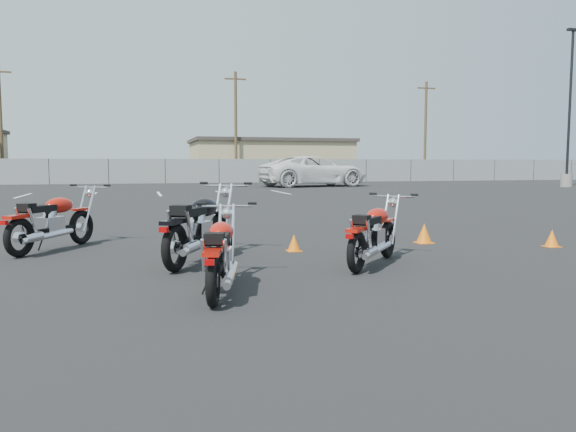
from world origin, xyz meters
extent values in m
plane|color=black|center=(0.00, 0.00, 0.00)|extent=(120.00, 120.00, 0.00)
torus|color=black|center=(-2.98, 3.04, 0.31)|extent=(0.42, 0.58, 0.62)
cylinder|color=silver|center=(-2.98, 3.04, 0.31)|extent=(0.17, 0.19, 0.16)
torus|color=black|center=(-3.76, 1.77, 0.31)|extent=(0.42, 0.58, 0.62)
cylinder|color=silver|center=(-3.76, 1.77, 0.31)|extent=(0.17, 0.19, 0.16)
cube|color=black|center=(-3.37, 2.40, 0.35)|extent=(0.65, 0.97, 0.06)
cube|color=silver|center=(-3.40, 2.36, 0.41)|extent=(0.45, 0.48, 0.31)
cylinder|color=silver|center=(-3.40, 2.36, 0.60)|extent=(0.31, 0.33, 0.27)
ellipsoid|color=#B3150B|center=(-3.27, 2.56, 0.74)|extent=(0.58, 0.67, 0.26)
cube|color=black|center=(-3.53, 2.14, 0.72)|extent=(0.52, 0.62, 0.10)
cube|color=black|center=(-3.67, 1.92, 0.76)|extent=(0.29, 0.28, 0.12)
cube|color=#B3150B|center=(-3.77, 1.75, 0.63)|extent=(0.38, 0.46, 0.05)
cube|color=#B3150B|center=(-2.98, 3.04, 0.63)|extent=(0.30, 0.37, 0.04)
cylinder|color=silver|center=(-3.58, 1.83, 0.56)|extent=(0.14, 0.19, 0.40)
cylinder|color=silver|center=(-3.79, 1.96, 0.56)|extent=(0.14, 0.19, 0.40)
cylinder|color=silver|center=(-3.39, 2.05, 0.29)|extent=(0.67, 1.01, 0.13)
cylinder|color=silver|center=(-3.57, 1.77, 0.31)|extent=(0.30, 0.37, 0.14)
cylinder|color=silver|center=(-2.84, 3.09, 0.64)|extent=(0.25, 0.37, 0.81)
cylinder|color=silver|center=(-2.99, 3.19, 0.64)|extent=(0.25, 0.37, 0.81)
sphere|color=silver|center=(-2.83, 3.28, 0.90)|extent=(0.23, 0.23, 0.16)
cylinder|color=silver|center=(-2.82, 3.30, 1.01)|extent=(0.63, 0.40, 0.03)
cylinder|color=black|center=(-2.52, 3.09, 1.05)|extent=(0.12, 0.10, 0.04)
cylinder|color=black|center=(-3.13, 3.47, 1.05)|extent=(0.12, 0.10, 0.04)
cylinder|color=black|center=(-3.55, 2.39, 0.15)|extent=(0.15, 0.11, 0.31)
cube|color=#990505|center=(-3.91, 1.52, 0.56)|extent=(0.12, 0.11, 0.06)
torus|color=black|center=(-0.74, 1.33, 0.33)|extent=(0.43, 0.63, 0.66)
cylinder|color=silver|center=(-0.74, 1.33, 0.33)|extent=(0.18, 0.21, 0.18)
torus|color=black|center=(-1.53, -0.06, 0.33)|extent=(0.43, 0.63, 0.66)
cylinder|color=silver|center=(-1.53, -0.06, 0.33)|extent=(0.18, 0.21, 0.18)
cube|color=black|center=(-1.13, 0.64, 0.37)|extent=(0.66, 1.06, 0.07)
cube|color=silver|center=(-1.16, 0.59, 0.44)|extent=(0.47, 0.52, 0.33)
cylinder|color=silver|center=(-1.16, 0.59, 0.64)|extent=(0.33, 0.35, 0.29)
ellipsoid|color=black|center=(-1.04, 0.81, 0.79)|extent=(0.61, 0.72, 0.28)
cube|color=black|center=(-1.30, 0.35, 0.77)|extent=(0.55, 0.67, 0.11)
cube|color=black|center=(-1.43, 0.11, 0.81)|extent=(0.31, 0.29, 0.13)
cube|color=black|center=(-1.54, -0.08, 0.68)|extent=(0.40, 0.50, 0.05)
cube|color=black|center=(-0.74, 1.33, 0.68)|extent=(0.31, 0.40, 0.04)
cylinder|color=silver|center=(-1.33, 0.02, 0.60)|extent=(0.15, 0.20, 0.43)
cylinder|color=silver|center=(-1.56, 0.15, 0.60)|extent=(0.15, 0.20, 0.43)
cylinder|color=silver|center=(-1.14, 0.26, 0.31)|extent=(0.68, 1.10, 0.14)
cylinder|color=silver|center=(-1.32, -0.04, 0.33)|extent=(0.31, 0.40, 0.15)
cylinder|color=silver|center=(-0.59, 1.40, 0.68)|extent=(0.26, 0.41, 0.87)
cylinder|color=silver|center=(-0.76, 1.49, 0.68)|extent=(0.26, 0.41, 0.87)
sphere|color=silver|center=(-0.59, 1.60, 0.97)|extent=(0.24, 0.24, 0.18)
cylinder|color=silver|center=(-0.58, 1.62, 1.08)|extent=(0.69, 0.41, 0.03)
cylinder|color=black|center=(-0.26, 1.41, 1.12)|extent=(0.13, 0.10, 0.04)
cylinder|color=black|center=(-0.93, 1.79, 1.12)|extent=(0.13, 0.10, 0.04)
cylinder|color=black|center=(-1.32, 0.62, 0.16)|extent=(0.16, 0.11, 0.33)
cube|color=#990505|center=(-1.68, -0.32, 0.60)|extent=(0.13, 0.11, 0.07)
torus|color=black|center=(-0.96, -0.74, 0.28)|extent=(0.23, 0.56, 0.55)
cylinder|color=silver|center=(-0.96, -0.74, 0.28)|extent=(0.12, 0.16, 0.15)
torus|color=black|center=(-1.28, -2.03, 0.28)|extent=(0.23, 0.56, 0.55)
cylinder|color=silver|center=(-1.28, -2.03, 0.28)|extent=(0.12, 0.16, 0.15)
cube|color=black|center=(-1.12, -1.38, 0.31)|extent=(0.32, 0.96, 0.06)
cube|color=silver|center=(-1.13, -1.43, 0.37)|extent=(0.33, 0.40, 0.28)
cylinder|color=silver|center=(-1.13, -1.43, 0.53)|extent=(0.23, 0.27, 0.24)
ellipsoid|color=#B3150B|center=(-1.08, -1.22, 0.66)|extent=(0.40, 0.58, 0.23)
cube|color=black|center=(-1.19, -1.65, 0.64)|extent=(0.35, 0.55, 0.09)
cube|color=black|center=(-1.24, -1.87, 0.68)|extent=(0.24, 0.21, 0.11)
cube|color=#B3150B|center=(-1.28, -2.05, 0.56)|extent=(0.25, 0.41, 0.05)
cube|color=#B3150B|center=(-0.96, -0.74, 0.56)|extent=(0.19, 0.33, 0.04)
cylinder|color=silver|center=(-1.14, -1.92, 0.50)|extent=(0.09, 0.17, 0.36)
cylinder|color=silver|center=(-1.35, -1.87, 0.50)|extent=(0.09, 0.17, 0.36)
cylinder|color=silver|center=(-1.04, -1.68, 0.26)|extent=(0.33, 1.00, 0.12)
cylinder|color=silver|center=(-1.11, -1.97, 0.28)|extent=(0.19, 0.34, 0.12)
cylinder|color=silver|center=(-0.85, -0.65, 0.57)|extent=(0.13, 0.37, 0.72)
cylinder|color=silver|center=(-1.01, -0.61, 0.57)|extent=(0.13, 0.37, 0.72)
sphere|color=silver|center=(-0.89, -0.49, 0.81)|extent=(0.18, 0.18, 0.15)
cylinder|color=silver|center=(-0.89, -0.47, 0.90)|extent=(0.63, 0.18, 0.03)
cylinder|color=black|center=(-0.58, -0.57, 0.94)|extent=(0.11, 0.06, 0.03)
cylinder|color=black|center=(-1.21, -0.41, 0.94)|extent=(0.11, 0.06, 0.03)
cylinder|color=black|center=(-1.27, -1.44, 0.14)|extent=(0.15, 0.06, 0.28)
cube|color=#990505|center=(-1.34, -2.28, 0.50)|extent=(0.10, 0.08, 0.06)
torus|color=black|center=(1.69, 0.27, 0.28)|extent=(0.46, 0.49, 0.57)
cylinder|color=silver|center=(1.69, 0.27, 0.28)|extent=(0.17, 0.18, 0.15)
torus|color=black|center=(0.77, -0.75, 0.28)|extent=(0.46, 0.49, 0.57)
cylinder|color=silver|center=(0.77, -0.75, 0.28)|extent=(0.17, 0.18, 0.15)
cube|color=black|center=(1.23, -0.24, 0.32)|extent=(0.73, 0.80, 0.06)
cube|color=silver|center=(1.20, -0.28, 0.38)|extent=(0.44, 0.44, 0.28)
cylinder|color=silver|center=(1.20, -0.28, 0.55)|extent=(0.30, 0.30, 0.25)
ellipsoid|color=#B3150B|center=(1.34, -0.12, 0.68)|extent=(0.58, 0.60, 0.24)
cube|color=black|center=(1.04, -0.46, 0.66)|extent=(0.53, 0.55, 0.09)
cube|color=black|center=(0.88, -0.63, 0.70)|extent=(0.27, 0.27, 0.11)
cube|color=#B3150B|center=(0.76, -0.77, 0.58)|extent=(0.39, 0.41, 0.05)
cube|color=#B3150B|center=(1.69, 0.27, 0.58)|extent=(0.31, 0.32, 0.04)
cylinder|color=silver|center=(0.95, -0.72, 0.52)|extent=(0.15, 0.16, 0.37)
cylinder|color=silver|center=(0.78, -0.57, 0.52)|extent=(0.15, 0.16, 0.37)
cylinder|color=silver|center=(1.15, -0.56, 0.26)|extent=(0.76, 0.83, 0.12)
cylinder|color=silver|center=(0.95, -0.78, 0.28)|extent=(0.31, 0.33, 0.13)
cylinder|color=silver|center=(1.83, 0.29, 0.59)|extent=(0.28, 0.31, 0.75)
cylinder|color=silver|center=(1.70, 0.41, 0.59)|extent=(0.28, 0.31, 0.75)
sphere|color=silver|center=(1.86, 0.46, 0.83)|extent=(0.21, 0.21, 0.15)
cylinder|color=silver|center=(1.88, 0.48, 0.93)|extent=(0.51, 0.46, 0.03)
cylinder|color=black|center=(2.11, 0.24, 0.97)|extent=(0.11, 0.10, 0.03)
cylinder|color=black|center=(1.62, 0.68, 0.97)|extent=(0.11, 0.10, 0.03)
cylinder|color=black|center=(1.07, -0.23, 0.14)|extent=(0.13, 0.12, 0.28)
cube|color=#990505|center=(0.59, -0.95, 0.52)|extent=(0.11, 0.11, 0.06)
cone|color=orange|center=(3.03, 1.58, 0.18)|extent=(0.27, 0.27, 0.34)
cube|color=orange|center=(3.03, 1.58, 0.01)|extent=(0.30, 0.30, 0.01)
cone|color=orange|center=(4.94, 0.59, 0.15)|extent=(0.23, 0.23, 0.29)
cube|color=orange|center=(4.94, 0.59, 0.00)|extent=(0.25, 0.25, 0.01)
cone|color=orange|center=(0.48, 1.28, 0.14)|extent=(0.22, 0.22, 0.27)
cube|color=orange|center=(0.48, 1.28, 0.00)|extent=(0.23, 0.23, 0.01)
cylinder|color=gray|center=(23.88, 21.79, 0.40)|extent=(0.70, 0.70, 0.80)
cylinder|color=black|center=(23.88, 21.79, 5.15)|extent=(0.16, 0.16, 8.70)
cube|color=black|center=(23.88, 21.79, 9.57)|extent=(0.80, 0.25, 0.15)
cube|color=slate|center=(0.00, 35.00, 0.90)|extent=(80.00, 0.04, 1.80)
cylinder|color=black|center=(-8.00, 35.00, 0.90)|extent=(0.06, 0.06, 1.80)
cylinder|color=black|center=(-4.00, 35.00, 0.90)|extent=(0.06, 0.06, 1.80)
cylinder|color=black|center=(0.00, 35.00, 0.90)|extent=(0.06, 0.06, 1.80)
cylinder|color=black|center=(4.00, 35.00, 0.90)|extent=(0.06, 0.06, 1.80)
cylinder|color=black|center=(8.00, 35.00, 0.90)|extent=(0.06, 0.06, 1.80)
cylinder|color=black|center=(12.00, 35.00, 0.90)|extent=(0.06, 0.06, 1.80)
cylinder|color=black|center=(16.00, 35.00, 0.90)|extent=(0.06, 0.06, 1.80)
cylinder|color=black|center=(20.00, 35.00, 0.90)|extent=(0.06, 0.06, 1.80)
cylinder|color=black|center=(24.00, 35.00, 0.90)|extent=(0.06, 0.06, 1.80)
cylinder|color=black|center=(28.00, 35.00, 0.90)|extent=(0.06, 0.06, 1.80)
cylinder|color=black|center=(32.00, 35.00, 0.90)|extent=(0.06, 0.06, 1.80)
cylinder|color=black|center=(36.00, 35.00, 0.90)|extent=(0.06, 0.06, 1.80)
cube|color=tan|center=(10.00, 44.00, 1.70)|extent=(14.00, 9.00, 3.40)
cube|color=#3A3330|center=(10.00, 44.00, 3.55)|extent=(14.40, 9.40, 0.30)
cylinder|color=#43341F|center=(-12.00, 40.00, 4.50)|extent=(0.24, 0.24, 9.00)
cylinder|color=#43341F|center=(6.00, 39.00, 4.50)|extent=(0.24, 0.24, 9.00)
cube|color=#43341F|center=(6.00, 39.00, 8.40)|extent=(1.80, 0.12, 0.12)
cylinder|color=#43341F|center=(24.00, 40.00, 4.50)|extent=(0.24, 0.24, 9.00)
cube|color=#43341F|center=(24.00, 40.00, 8.40)|extent=(1.80, 0.12, 0.12)
cube|color=silver|center=(-7.00, 20.00, 0.00)|extent=(0.12, 4.00, 0.01)
cube|color=silver|center=(-4.00, 20.00, 0.00)|extent=(0.12, 4.00, 0.01)
cube|color=silver|center=(-1.00, 20.00, 0.00)|extent=(0.12, 4.00, 0.01)
cube|color=silver|center=(2.00, 20.00, 0.00)|extent=(0.12, 4.00, 0.01)
cube|color=silver|center=(5.00, 20.00, 0.00)|extent=(0.12, 4.00, 0.01)
imported|color=white|center=(8.87, 26.67, 1.53)|extent=(4.49, 8.47, 3.06)
camera|label=1|loc=(-1.98, -7.55, 1.44)|focal=35.00mm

